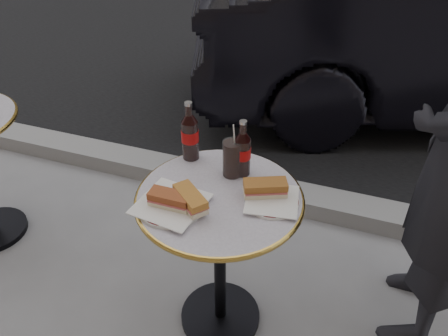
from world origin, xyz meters
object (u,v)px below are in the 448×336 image
(cola_bottle_right, at_px, (243,148))
(cola_bottle_left, at_px, (190,131))
(bistro_table, at_px, (220,263))
(plate_left, at_px, (171,205))
(cola_glass, at_px, (232,158))
(plate_right, at_px, (272,201))

(cola_bottle_right, bearing_deg, cola_bottle_left, 171.47)
(bistro_table, relative_size, plate_left, 3.11)
(cola_bottle_left, height_order, cola_glass, cola_bottle_left)
(cola_bottle_left, height_order, cola_bottle_right, cola_bottle_left)
(bistro_table, bearing_deg, plate_left, -139.45)
(bistro_table, xyz_separation_m, cola_glass, (0.00, 0.13, 0.44))
(bistro_table, height_order, cola_bottle_left, cola_bottle_left)
(plate_left, bearing_deg, plate_right, 23.54)
(bistro_table, xyz_separation_m, plate_left, (-0.14, -0.12, 0.37))
(cola_glass, bearing_deg, cola_bottle_right, 31.38)
(bistro_table, xyz_separation_m, plate_right, (0.19, 0.02, 0.37))
(cola_bottle_right, height_order, cola_glass, cola_bottle_right)
(plate_right, bearing_deg, bistro_table, -172.56)
(cola_bottle_left, distance_m, cola_glass, 0.21)
(bistro_table, height_order, plate_right, plate_right)
(bistro_table, bearing_deg, cola_bottle_right, 76.82)
(bistro_table, relative_size, cola_bottle_right, 3.14)
(plate_left, xyz_separation_m, cola_bottle_right, (0.17, 0.27, 0.11))
(plate_left, relative_size, cola_bottle_left, 0.94)
(plate_right, bearing_deg, cola_bottle_left, 156.73)
(cola_bottle_left, relative_size, cola_glass, 1.67)
(plate_right, bearing_deg, plate_left, -156.46)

